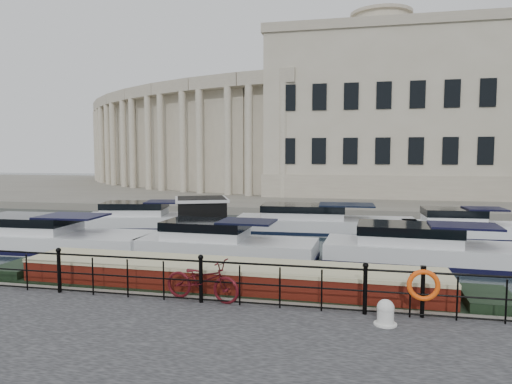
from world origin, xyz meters
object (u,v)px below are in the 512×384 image
at_px(narrowboat, 227,292).
at_px(harbour_hut, 202,221).
at_px(life_ring_post, 423,286).
at_px(mooring_bollard, 386,313).
at_px(bicycle, 202,280).

xyz_separation_m(narrowboat, harbour_hut, (-3.87, 9.11, 0.59)).
distance_m(life_ring_post, narrowboat, 5.36).
bearing_deg(life_ring_post, mooring_bollard, -145.53).
distance_m(bicycle, life_ring_post, 5.30).
relative_size(mooring_bollard, narrowboat, 0.04).
xyz_separation_m(bicycle, mooring_bollard, (4.44, -0.74, -0.27)).
bearing_deg(narrowboat, harbour_hut, 114.09).
height_order(mooring_bollard, narrowboat, narrowboat).
bearing_deg(harbour_hut, mooring_bollard, -76.44).
xyz_separation_m(bicycle, harbour_hut, (-3.62, 10.50, -0.13)).
height_order(narrowboat, harbour_hut, harbour_hut).
bearing_deg(life_ring_post, bicycle, 178.28).
distance_m(life_ring_post, harbour_hut, 13.90).
relative_size(bicycle, narrowboat, 0.14).
distance_m(mooring_bollard, narrowboat, 4.73).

